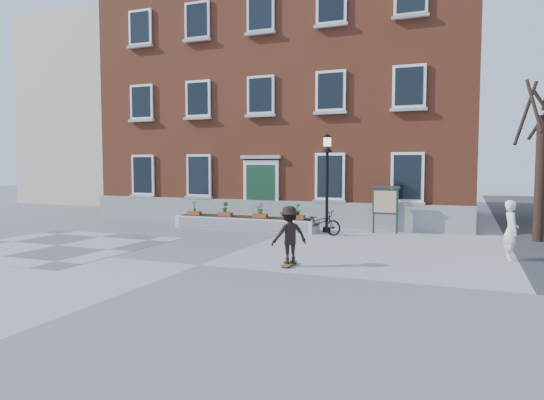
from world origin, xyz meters
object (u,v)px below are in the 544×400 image
at_px(bicycle, 319,223).
at_px(lamp_post, 327,169).
at_px(bystander, 511,230).
at_px(notice_board, 385,201).
at_px(skateboarder, 289,235).

xyz_separation_m(bicycle, lamp_post, (0.08, 0.82, 2.07)).
bearing_deg(lamp_post, bystander, -30.28).
bearing_deg(bicycle, lamp_post, 4.28).
height_order(bystander, notice_board, notice_board).
xyz_separation_m(bicycle, notice_board, (2.30, 1.32, 0.79)).
relative_size(bystander, skateboarder, 1.06).
distance_m(bicycle, bystander, 7.06).
xyz_separation_m(bystander, lamp_post, (-6.35, 3.71, 1.69)).
distance_m(bystander, lamp_post, 7.54).
bearing_deg(notice_board, skateboarder, -100.96).
distance_m(lamp_post, notice_board, 2.61).
bearing_deg(lamp_post, notice_board, 12.73).
height_order(bicycle, skateboarder, skateboarder).
relative_size(bicycle, skateboarder, 1.12).
bearing_deg(bicycle, bystander, -104.49).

